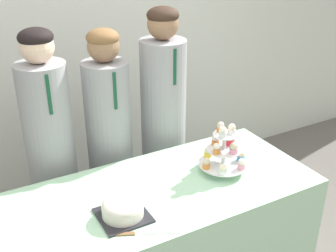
{
  "coord_description": "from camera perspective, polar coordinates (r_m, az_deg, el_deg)",
  "views": [
    {
      "loc": [
        -0.8,
        -1.25,
        2.02
      ],
      "look_at": [
        0.11,
        0.4,
        1.11
      ],
      "focal_mm": 45.0,
      "sensor_mm": 36.0,
      "label": 1
    }
  ],
  "objects": [
    {
      "name": "wall_back",
      "position": [
        3.15,
        -13.75,
        12.67
      ],
      "size": [
        9.0,
        0.06,
        2.7
      ],
      "color": "silver",
      "rests_on": "ground_plane"
    },
    {
      "name": "table",
      "position": [
        2.43,
        -1.92,
        -16.4
      ],
      "size": [
        1.76,
        0.73,
        0.78
      ],
      "color": "#A8DBB2",
      "rests_on": "ground_plane"
    },
    {
      "name": "round_cake",
      "position": [
        2.01,
        -6.17,
        -10.95
      ],
      "size": [
        0.23,
        0.23,
        0.1
      ],
      "color": "#232328",
      "rests_on": "table"
    },
    {
      "name": "cake_knife",
      "position": [
        1.93,
        -4.2,
        -14.34
      ],
      "size": [
        0.28,
        0.14,
        0.01
      ],
      "rotation": [
        0.0,
        0.0,
        -0.44
      ],
      "color": "silver",
      "rests_on": "table"
    },
    {
      "name": "cupcake_stand",
      "position": [
        2.32,
        7.62,
        -3.29
      ],
      "size": [
        0.27,
        0.27,
        0.29
      ],
      "color": "silver",
      "rests_on": "table"
    },
    {
      "name": "student_0",
      "position": [
        2.59,
        -15.34,
        -4.9
      ],
      "size": [
        0.28,
        0.28,
        1.55
      ],
      "color": "#939399",
      "rests_on": "ground_plane"
    },
    {
      "name": "student_1",
      "position": [
        2.69,
        -7.89,
        -3.5
      ],
      "size": [
        0.28,
        0.28,
        1.5
      ],
      "color": "#939399",
      "rests_on": "ground_plane"
    },
    {
      "name": "student_2",
      "position": [
        2.81,
        -0.62,
        -0.95
      ],
      "size": [
        0.29,
        0.3,
        1.59
      ],
      "color": "#939399",
      "rests_on": "ground_plane"
    }
  ]
}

